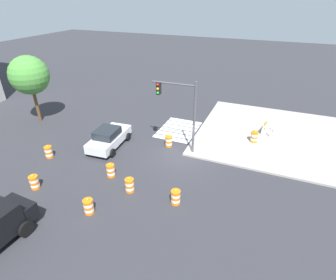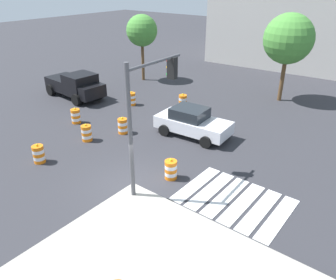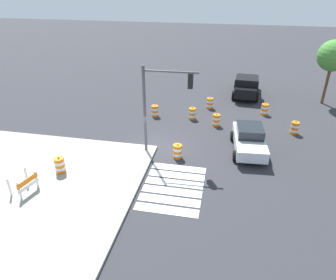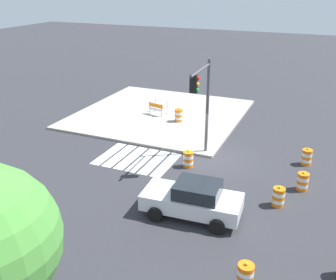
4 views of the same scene
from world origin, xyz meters
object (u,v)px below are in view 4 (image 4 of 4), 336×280
object	(u,v)px
traffic_light_pole	(203,95)
traffic_barrel_lane_center	(188,159)
sports_car	(193,199)
traffic_barrel_median_far	(245,276)
traffic_barrel_opposite_curb	(278,197)
traffic_barrel_near_corner	(307,157)
traffic_barrel_on_sidewalk	(179,115)
traffic_barrel_median_near	(303,182)
construction_barricade	(157,107)

from	to	relation	value
traffic_light_pole	traffic_barrel_lane_center	bearing A→B (deg)	68.60
sports_car	traffic_barrel_lane_center	xyz separation A→B (m)	(1.84, -4.38, -0.36)
traffic_light_pole	traffic_barrel_median_far	bearing A→B (deg)	117.55
sports_car	traffic_barrel_median_far	size ratio (longest dim) A/B	4.33
traffic_light_pole	sports_car	bearing A→B (deg)	105.29
traffic_barrel_median_far	traffic_barrel_opposite_curb	xyz separation A→B (m)	(-0.27, -5.60, 0.00)
traffic_barrel_lane_center	traffic_barrel_near_corner	bearing A→B (deg)	-154.46
traffic_barrel_near_corner	traffic_barrel_lane_center	size ratio (longest dim) A/B	1.00
traffic_barrel_lane_center	sports_car	bearing A→B (deg)	112.85
sports_car	traffic_light_pole	size ratio (longest dim) A/B	0.80
sports_car	traffic_barrel_near_corner	world-z (taller)	sports_car
traffic_barrel_opposite_curb	traffic_light_pole	bearing A→B (deg)	-32.66
traffic_barrel_lane_center	traffic_light_pole	world-z (taller)	traffic_light_pole
traffic_barrel_lane_center	traffic_barrel_on_sidewalk	xyz separation A→B (m)	(3.07, -6.27, 0.15)
traffic_barrel_median_far	traffic_light_pole	xyz separation A→B (m)	(4.53, -8.68, 3.46)
sports_car	traffic_barrel_median_near	xyz separation A→B (m)	(-4.21, -4.22, -0.36)
traffic_barrel_lane_center	traffic_light_pole	xyz separation A→B (m)	(-0.38, -0.97, 3.46)
traffic_barrel_near_corner	sports_car	bearing A→B (deg)	60.16
construction_barricade	traffic_barrel_on_sidewalk	bearing A→B (deg)	159.36
traffic_barrel_median_far	traffic_light_pole	world-z (taller)	traffic_light_pole
traffic_barrel_near_corner	construction_barricade	bearing A→B (deg)	-20.57
construction_barricade	traffic_barrel_opposite_curb	bearing A→B (deg)	138.42
traffic_barrel_opposite_curb	traffic_barrel_median_far	bearing A→B (deg)	87.23
traffic_barrel_median_far	construction_barricade	world-z (taller)	construction_barricade
traffic_barrel_opposite_curb	construction_barricade	bearing A→B (deg)	-41.58
traffic_barrel_median_near	traffic_light_pole	world-z (taller)	traffic_light_pole
traffic_barrel_opposite_curb	traffic_barrel_on_sidewalk	distance (m)	11.75
construction_barricade	traffic_light_pole	world-z (taller)	traffic_light_pole
traffic_barrel_near_corner	traffic_barrel_opposite_curb	distance (m)	5.04
traffic_barrel_near_corner	traffic_barrel_median_near	xyz separation A→B (m)	(-0.06, 3.03, 0.00)
traffic_barrel_near_corner	traffic_barrel_on_sidewalk	size ratio (longest dim) A/B	1.00
construction_barricade	traffic_light_pole	distance (m)	8.80
traffic_barrel_median_far	traffic_barrel_opposite_curb	bearing A→B (deg)	-92.77
traffic_barrel_median_far	traffic_light_pole	distance (m)	10.38
traffic_barrel_median_far	traffic_barrel_on_sidewalk	distance (m)	16.09
traffic_barrel_near_corner	construction_barricade	distance (m)	11.89
traffic_barrel_near_corner	traffic_light_pole	size ratio (longest dim) A/B	0.19
traffic_barrel_on_sidewalk	construction_barricade	distance (m)	2.20
construction_barricade	traffic_barrel_near_corner	bearing A→B (deg)	159.43
traffic_barrel_on_sidewalk	traffic_barrel_lane_center	bearing A→B (deg)	116.10
sports_car	traffic_barrel_near_corner	size ratio (longest dim) A/B	4.33
traffic_barrel_lane_center	traffic_barrel_on_sidewalk	world-z (taller)	traffic_barrel_on_sidewalk
traffic_barrel_median_near	traffic_barrel_opposite_curb	world-z (taller)	same
sports_car	traffic_barrel_median_far	distance (m)	4.53
construction_barricade	traffic_light_pole	bearing A→B (deg)	132.22
sports_car	construction_barricade	xyz separation A→B (m)	(6.97, -11.42, -0.09)
traffic_barrel_on_sidewalk	traffic_light_pole	bearing A→B (deg)	123.11
traffic_barrel_near_corner	traffic_barrel_on_sidewalk	distance (m)	9.69
traffic_barrel_median_far	traffic_barrel_on_sidewalk	xyz separation A→B (m)	(7.98, -13.97, 0.15)
traffic_barrel_median_near	traffic_barrel_on_sidewalk	distance (m)	11.17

